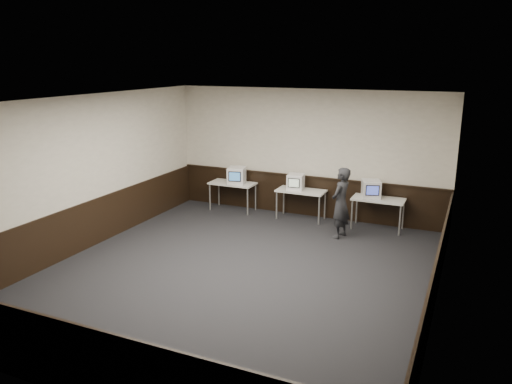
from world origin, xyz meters
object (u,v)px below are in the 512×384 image
(desk_left, at_px, (233,185))
(emac_right, at_px, (371,189))
(desk_center, at_px, (301,193))
(desk_right, at_px, (378,201))
(person, at_px, (341,203))
(emac_center, at_px, (296,182))
(emac_left, at_px, (237,175))

(desk_left, xyz_separation_m, emac_right, (3.61, 0.01, 0.28))
(desk_center, relative_size, desk_right, 1.00)
(desk_left, distance_m, emac_right, 3.62)
(person, bearing_deg, desk_left, -93.98)
(emac_right, height_order, person, person)
(person, bearing_deg, desk_right, 155.55)
(desk_left, height_order, desk_right, same)
(emac_center, distance_m, emac_right, 1.86)
(emac_left, bearing_deg, emac_center, -12.14)
(emac_left, xyz_separation_m, person, (2.99, -0.85, -0.17))
(desk_left, height_order, person, person)
(emac_left, relative_size, emac_right, 1.00)
(desk_right, bearing_deg, desk_center, 180.00)
(person, bearing_deg, emac_center, -110.89)
(desk_right, xyz_separation_m, emac_center, (-2.05, -0.01, 0.27))
(emac_left, distance_m, person, 3.11)
(emac_left, height_order, emac_center, emac_left)
(desk_left, relative_size, person, 0.75)
(emac_left, distance_m, emac_right, 3.47)
(emac_right, bearing_deg, person, -137.10)
(emac_right, relative_size, person, 0.34)
(emac_center, relative_size, emac_right, 0.83)
(person, bearing_deg, emac_right, 164.26)
(emac_left, height_order, emac_right, emac_left)
(desk_right, height_order, emac_center, emac_center)
(desk_center, height_order, emac_right, emac_right)
(desk_left, height_order, emac_center, emac_center)
(desk_left, xyz_separation_m, emac_left, (0.14, -0.05, 0.29))
(emac_right, bearing_deg, desk_right, -22.71)
(desk_right, relative_size, emac_left, 2.20)
(desk_center, xyz_separation_m, emac_left, (-1.76, -0.05, 0.29))
(emac_right, xyz_separation_m, person, (-0.48, -0.91, -0.16))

